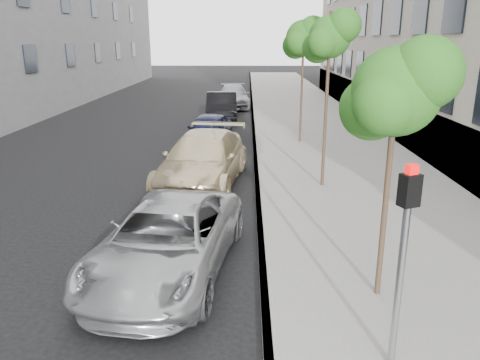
{
  "coord_description": "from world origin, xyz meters",
  "views": [
    {
      "loc": [
        0.85,
        -6.0,
        4.51
      ],
      "look_at": [
        0.69,
        3.98,
        1.5
      ],
      "focal_mm": 35.0,
      "sensor_mm": 36.0,
      "label": 1
    }
  ],
  "objects_px": {
    "tree_far": "(304,38)",
    "signal_pole": "(404,245)",
    "tree_near": "(398,91)",
    "minivan": "(167,240)",
    "tree_mid": "(331,37)",
    "sedan_black": "(222,107)",
    "sedan_blue": "(209,130)",
    "sedan_rear": "(234,96)",
    "suv": "(203,160)"
  },
  "relations": [
    {
      "from": "tree_near",
      "to": "suv",
      "type": "bearing_deg",
      "value": 118.63
    },
    {
      "from": "tree_mid",
      "to": "sedan_rear",
      "type": "xyz_separation_m",
      "value": [
        -3.33,
        18.44,
        -3.82
      ]
    },
    {
      "from": "signal_pole",
      "to": "sedan_black",
      "type": "xyz_separation_m",
      "value": [
        -3.5,
        21.28,
        -1.16
      ]
    },
    {
      "from": "tree_near",
      "to": "sedan_black",
      "type": "bearing_deg",
      "value": 101.24
    },
    {
      "from": "tree_far",
      "to": "sedan_rear",
      "type": "height_order",
      "value": "tree_far"
    },
    {
      "from": "tree_mid",
      "to": "suv",
      "type": "xyz_separation_m",
      "value": [
        -3.79,
        0.44,
        -3.74
      ]
    },
    {
      "from": "tree_mid",
      "to": "sedan_black",
      "type": "relative_size",
      "value": 1.08
    },
    {
      "from": "suv",
      "to": "sedan_rear",
      "type": "distance_m",
      "value": 18.0
    },
    {
      "from": "tree_near",
      "to": "sedan_rear",
      "type": "xyz_separation_m",
      "value": [
        -3.33,
        24.94,
        -2.98
      ]
    },
    {
      "from": "sedan_black",
      "to": "tree_mid",
      "type": "bearing_deg",
      "value": -75.87
    },
    {
      "from": "signal_pole",
      "to": "suv",
      "type": "bearing_deg",
      "value": 87.73
    },
    {
      "from": "minivan",
      "to": "sedan_rear",
      "type": "xyz_separation_m",
      "value": [
        0.62,
        23.97,
        0.03
      ]
    },
    {
      "from": "signal_pole",
      "to": "suv",
      "type": "relative_size",
      "value": 0.51
    },
    {
      "from": "signal_pole",
      "to": "sedan_blue",
      "type": "distance_m",
      "value": 15.08
    },
    {
      "from": "suv",
      "to": "tree_mid",
      "type": "bearing_deg",
      "value": 0.9
    },
    {
      "from": "sedan_blue",
      "to": "sedan_rear",
      "type": "distance_m",
      "value": 12.32
    },
    {
      "from": "sedan_blue",
      "to": "signal_pole",
      "type": "bearing_deg",
      "value": -68.6
    },
    {
      "from": "suv",
      "to": "sedan_black",
      "type": "relative_size",
      "value": 1.17
    },
    {
      "from": "tree_near",
      "to": "minivan",
      "type": "xyz_separation_m",
      "value": [
        -3.95,
        0.97,
        -3.01
      ]
    },
    {
      "from": "sedan_blue",
      "to": "sedan_black",
      "type": "xyz_separation_m",
      "value": [
        0.21,
        6.72,
        0.09
      ]
    },
    {
      "from": "sedan_rear",
      "to": "tree_mid",
      "type": "bearing_deg",
      "value": -82.83
    },
    {
      "from": "minivan",
      "to": "sedan_black",
      "type": "distance_m",
      "value": 18.4
    },
    {
      "from": "suv",
      "to": "signal_pole",
      "type": "bearing_deg",
      "value": -61.17
    },
    {
      "from": "tree_near",
      "to": "signal_pole",
      "type": "distance_m",
      "value": 2.63
    },
    {
      "from": "tree_near",
      "to": "minivan",
      "type": "relative_size",
      "value": 0.87
    },
    {
      "from": "tree_mid",
      "to": "sedan_black",
      "type": "distance_m",
      "value": 13.95
    },
    {
      "from": "sedan_blue",
      "to": "sedan_black",
      "type": "height_order",
      "value": "sedan_black"
    },
    {
      "from": "tree_near",
      "to": "tree_far",
      "type": "distance_m",
      "value": 13.03
    },
    {
      "from": "tree_near",
      "to": "minivan",
      "type": "height_order",
      "value": "tree_near"
    },
    {
      "from": "sedan_blue",
      "to": "sedan_rear",
      "type": "xyz_separation_m",
      "value": [
        0.73,
        12.3,
        0.04
      ]
    },
    {
      "from": "tree_far",
      "to": "signal_pole",
      "type": "height_order",
      "value": "tree_far"
    },
    {
      "from": "tree_near",
      "to": "suv",
      "type": "distance_m",
      "value": 8.43
    },
    {
      "from": "tree_far",
      "to": "signal_pole",
      "type": "bearing_deg",
      "value": -91.32
    },
    {
      "from": "tree_mid",
      "to": "sedan_blue",
      "type": "relative_size",
      "value": 1.27
    },
    {
      "from": "signal_pole",
      "to": "tree_mid",
      "type": "bearing_deg",
      "value": 64.15
    },
    {
      "from": "sedan_blue",
      "to": "sedan_rear",
      "type": "height_order",
      "value": "sedan_rear"
    },
    {
      "from": "tree_near",
      "to": "signal_pole",
      "type": "height_order",
      "value": "tree_near"
    },
    {
      "from": "sedan_black",
      "to": "signal_pole",
      "type": "bearing_deg",
      "value": -83.17
    },
    {
      "from": "tree_far",
      "to": "tree_mid",
      "type": "bearing_deg",
      "value": -90.0
    },
    {
      "from": "sedan_rear",
      "to": "suv",
      "type": "bearing_deg",
      "value": -94.53
    },
    {
      "from": "tree_near",
      "to": "tree_far",
      "type": "height_order",
      "value": "tree_far"
    },
    {
      "from": "minivan",
      "to": "tree_mid",
      "type": "bearing_deg",
      "value": 62.71
    },
    {
      "from": "sedan_rear",
      "to": "tree_far",
      "type": "bearing_deg",
      "value": -77.48
    },
    {
      "from": "tree_near",
      "to": "sedan_rear",
      "type": "distance_m",
      "value": 25.33
    },
    {
      "from": "tree_far",
      "to": "sedan_black",
      "type": "xyz_separation_m",
      "value": [
        -3.85,
        6.36,
        -3.76
      ]
    },
    {
      "from": "tree_mid",
      "to": "sedan_rear",
      "type": "bearing_deg",
      "value": 100.23
    },
    {
      "from": "tree_far",
      "to": "signal_pole",
      "type": "xyz_separation_m",
      "value": [
        -0.34,
        -14.92,
        -2.59
      ]
    },
    {
      "from": "tree_near",
      "to": "signal_pole",
      "type": "bearing_deg",
      "value": -100.13
    },
    {
      "from": "tree_near",
      "to": "minivan",
      "type": "distance_m",
      "value": 5.06
    },
    {
      "from": "tree_mid",
      "to": "minivan",
      "type": "distance_m",
      "value": 7.82
    }
  ]
}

